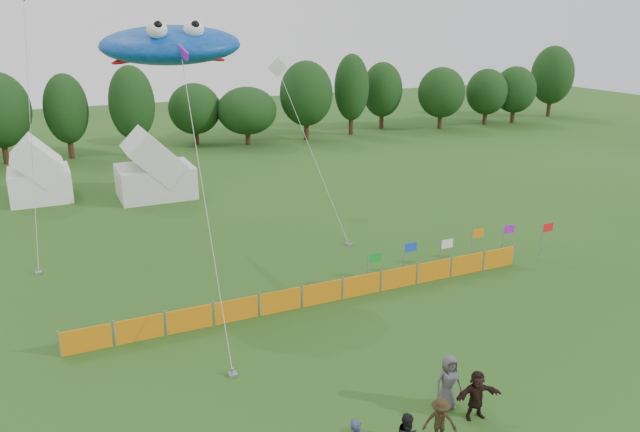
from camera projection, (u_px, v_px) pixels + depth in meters
name	position (u px, v px, depth m)	size (l,w,h in m)	color
ground	(400.00, 425.00, 19.72)	(160.00, 160.00, 0.00)	#234C16
treeline	(159.00, 107.00, 57.83)	(104.57, 8.78, 8.36)	#382314
tent_left	(39.00, 175.00, 43.15)	(4.03, 4.03, 3.56)	white
tent_right	(155.00, 171.00, 43.88)	(5.19, 4.15, 3.66)	silver
barrier_fence	(322.00, 293.00, 27.89)	(21.90, 0.06, 1.00)	orange
flag_row	(461.00, 247.00, 30.96)	(10.73, 0.73, 2.09)	gray
spectator_c	(440.00, 422.00, 18.60)	(1.02, 0.58, 1.57)	black
spectator_e	(448.00, 382.00, 20.35)	(0.93, 0.61, 1.91)	#4B4A4F
spectator_f	(477.00, 395.00, 19.85)	(1.55, 0.49, 1.67)	black
stingray_kite	(169.00, 45.00, 29.15)	(7.93, 19.63, 12.21)	blue
small_kite_white	(293.00, 107.00, 39.94)	(1.36, 11.10, 9.68)	white
small_kite_dark	(30.00, 114.00, 33.39)	(1.69, 9.13, 13.85)	black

